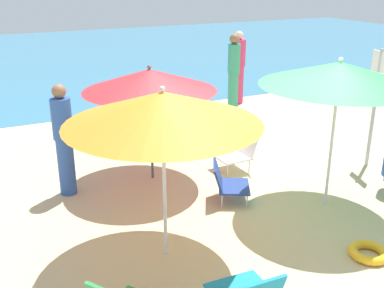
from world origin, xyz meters
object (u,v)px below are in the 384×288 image
Objects in this scene: warning_sign at (377,91)px; swim_ring at (369,252)px; umbrella_red at (150,80)px; beach_chair_e at (238,150)px; umbrella_orange at (163,108)px; person_b at (238,68)px; beach_chair_b at (227,182)px; beach_chair_c at (193,132)px; person_a at (64,140)px; person_d at (234,73)px; umbrella_green at (339,74)px.

warning_sign reaches higher than swim_ring.
umbrella_red is 1.87m from beach_chair_e.
umbrella_orange is 4.19m from warning_sign.
umbrella_red reaches higher than person_b.
warning_sign reaches higher than person_b.
beach_chair_b is 0.41× the size of person_b.
umbrella_orange is at bearing 148.89° from person_b.
beach_chair_c is 0.44× the size of person_b.
beach_chair_e is (1.38, -0.30, -1.24)m from umbrella_red.
person_b is 3.85× the size of swim_ring.
person_a is 5.78m from person_b.
person_d is at bearing 149.96° from person_b.
person_b reaches higher than person_a.
beach_chair_b is at bearing 41.57° from person_a.
person_b reaches higher than swim_ring.
warning_sign is (0.53, -3.53, 0.34)m from person_d.
beach_chair_b is at bearing 39.95° from beach_chair_c.
swim_ring is at bearing -65.36° from umbrella_red.
umbrella_red is at bearing 134.22° from umbrella_green.
person_d is at bearing 116.40° from warning_sign.
umbrella_green reaches higher than person_b.
person_d reaches higher than beach_chair_e.
beach_chair_b is at bearing 148.81° from umbrella_green.
warning_sign is at bearing 156.98° from beach_chair_e.
umbrella_orange is at bearing -118.36° from beach_chair_b.
person_d is (2.89, 2.43, -0.63)m from umbrella_red.
umbrella_green reaches higher than swim_ring.
beach_chair_b is at bearing -160.44° from warning_sign.
beach_chair_e is 2.83m from swim_ring.
beach_chair_b is (1.30, 0.85, -1.46)m from umbrella_orange.
beach_chair_b is 1.57× the size of swim_ring.
beach_chair_e is 3.18m from person_d.
beach_chair_c is 2.49m from person_d.
person_a reaches higher than beach_chair_e.
umbrella_red is 1.02× the size of warning_sign.
umbrella_orange reaches higher than beach_chair_b.
warning_sign reaches higher than person_a.
beach_chair_c is at bearing 158.47° from warning_sign.
umbrella_orange is at bearing -149.14° from warning_sign.
beach_chair_c is at bearing 142.42° from person_b.
warning_sign is at bearing 59.71° from person_a.
beach_chair_c reaches higher than beach_chair_b.
warning_sign is (-0.08, -4.34, 0.41)m from person_b.
person_b is at bearing -122.59° from beach_chair_e.
warning_sign reaches higher than beach_chair_b.
beach_chair_e is at bearing 155.99° from person_b.
beach_chair_c is 1.18× the size of beach_chair_e.
umbrella_red is 3.83m from person_d.
beach_chair_c is at bearing 105.84° from beach_chair_b.
person_d is at bearing 75.20° from swim_ring.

